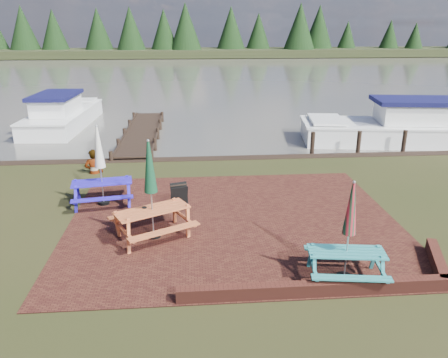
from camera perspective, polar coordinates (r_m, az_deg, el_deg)
ground at (r=11.27m, az=1.76°, el=-7.74°), size 120.00×120.00×0.00m
paving at (r=12.16m, az=1.24°, el=-5.53°), size 9.00×7.50×0.02m
brick_wall at (r=9.63m, az=16.54°, el=-12.78°), size 6.21×1.79×0.30m
water at (r=47.24m, az=-3.25°, el=13.38°), size 120.00×60.00×0.02m
far_treeline at (r=75.97m, az=-3.91°, el=18.24°), size 120.00×10.00×8.10m
picnic_table_teal at (r=9.60m, az=15.80°, el=-8.51°), size 1.78×1.62×2.22m
picnic_table_red at (r=11.09m, az=-9.40°, el=-3.37°), size 2.39×2.31×2.56m
picnic_table_blue at (r=13.48m, az=-15.71°, el=0.14°), size 1.96×1.80×2.42m
chalkboard at (r=12.75m, az=-5.86°, el=-2.41°), size 0.53×0.60×0.80m
jetty at (r=21.94m, az=-10.69°, el=5.99°), size 1.76×9.08×1.00m
boat_jetty at (r=25.42m, az=-20.36°, el=7.72°), size 2.89×7.49×2.14m
boat_near at (r=22.29m, az=21.71°, el=6.12°), size 8.81×4.08×2.30m
person at (r=16.42m, az=-16.86°, el=3.66°), size 0.71×0.52×1.78m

